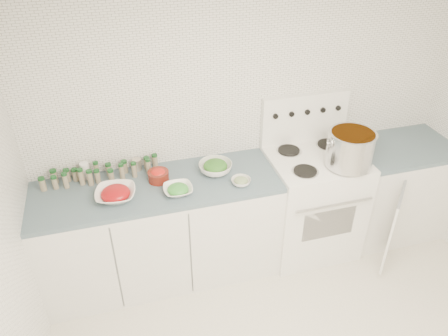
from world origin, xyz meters
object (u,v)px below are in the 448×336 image
stock_pot (351,148)px  bowl_snowpea (178,189)px  stove (311,200)px  bowl_tomato (116,194)px

stock_pot → bowl_snowpea: 1.35m
stove → stock_pot: stove is taller
stove → bowl_tomato: size_ratio=4.19×
stove → bowl_tomato: (-1.61, -0.07, 0.44)m
stock_pot → bowl_tomato: 1.79m
stock_pot → bowl_snowpea: stock_pot is taller
bowl_snowpea → stock_pot: bearing=-2.2°
stove → bowl_snowpea: 1.25m
stove → stock_pot: size_ratio=3.54×
stove → stock_pot: bearing=-45.2°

